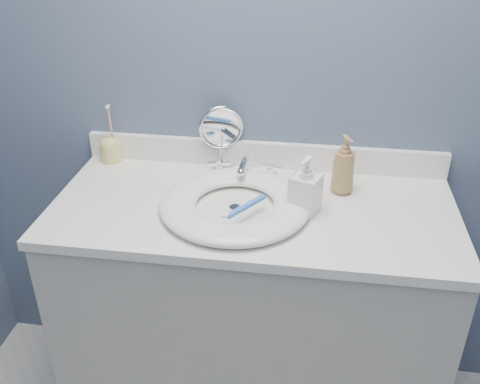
% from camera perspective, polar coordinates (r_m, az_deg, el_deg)
% --- Properties ---
extents(back_wall, '(2.20, 0.02, 2.40)m').
position_cam_1_polar(back_wall, '(1.74, 2.67, 12.39)').
color(back_wall, '#4A5970').
rests_on(back_wall, ground).
extents(vanity_cabinet, '(1.20, 0.55, 0.85)m').
position_cam_1_polar(vanity_cabinet, '(1.89, 1.22, -13.35)').
color(vanity_cabinet, '#B7B2A7').
rests_on(vanity_cabinet, ground).
extents(countertop, '(1.22, 0.57, 0.03)m').
position_cam_1_polar(countertop, '(1.62, 1.39, -1.88)').
color(countertop, white).
rests_on(countertop, vanity_cabinet).
extents(backsplash, '(1.22, 0.02, 0.09)m').
position_cam_1_polar(backsplash, '(1.82, 2.44, 4.00)').
color(backsplash, white).
rests_on(backsplash, countertop).
extents(basin, '(0.45, 0.45, 0.04)m').
position_cam_1_polar(basin, '(1.59, -0.53, -1.25)').
color(basin, white).
rests_on(basin, countertop).
extents(drain, '(0.04, 0.04, 0.01)m').
position_cam_1_polar(drain, '(1.59, -0.52, -1.72)').
color(drain, silver).
rests_on(drain, countertop).
extents(faucet, '(0.25, 0.13, 0.07)m').
position_cam_1_polar(faucet, '(1.75, 0.46, 2.25)').
color(faucet, silver).
rests_on(faucet, countertop).
extents(makeup_mirror, '(0.15, 0.09, 0.22)m').
position_cam_1_polar(makeup_mirror, '(1.79, -2.00, 6.16)').
color(makeup_mirror, silver).
rests_on(makeup_mirror, countertop).
extents(soap_bottle_amber, '(0.10, 0.10, 0.19)m').
position_cam_1_polar(soap_bottle_amber, '(1.67, 11.02, 2.87)').
color(soap_bottle_amber, '#9F7747').
rests_on(soap_bottle_amber, countertop).
extents(soap_bottle_clear, '(0.10, 0.10, 0.18)m').
position_cam_1_polar(soap_bottle_clear, '(1.55, 7.03, 0.72)').
color(soap_bottle_clear, white).
rests_on(soap_bottle_clear, countertop).
extents(toothbrush_holder, '(0.07, 0.07, 0.21)m').
position_cam_1_polar(toothbrush_holder, '(1.92, -13.63, 4.54)').
color(toothbrush_holder, '#DED66F').
rests_on(toothbrush_holder, countertop).
extents(toothbrush_lying, '(0.11, 0.15, 0.02)m').
position_cam_1_polar(toothbrush_lying, '(1.52, 0.48, -1.64)').
color(toothbrush_lying, '#3B76D3').
rests_on(toothbrush_lying, basin).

